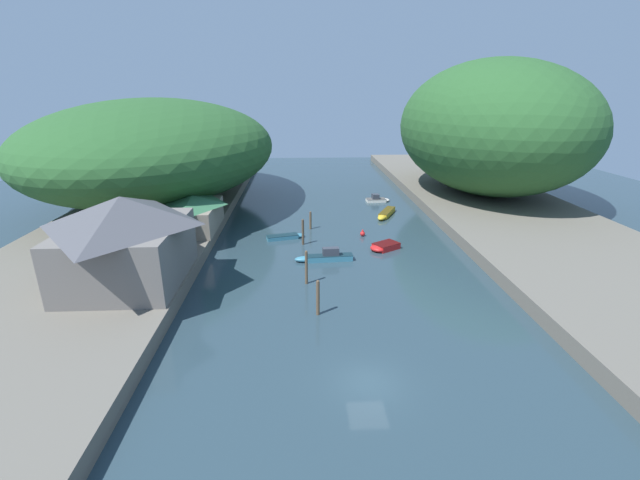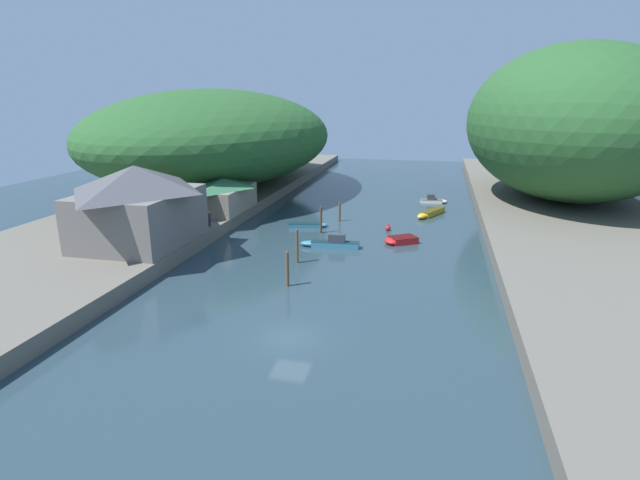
{
  "view_description": "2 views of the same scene",
  "coord_description": "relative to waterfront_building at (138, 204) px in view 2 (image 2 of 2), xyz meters",
  "views": [
    {
      "loc": [
        -4.14,
        -22.31,
        17.53
      ],
      "look_at": [
        -2.21,
        18.46,
        3.15
      ],
      "focal_mm": 24.0,
      "sensor_mm": 36.0,
      "label": 1
    },
    {
      "loc": [
        8.83,
        -28.83,
        15.67
      ],
      "look_at": [
        -1.24,
        14.12,
        2.67
      ],
      "focal_mm": 28.0,
      "sensor_mm": 36.0,
      "label": 2
    }
  ],
  "objects": [
    {
      "name": "mooring_post_nearest",
      "position": [
        16.48,
        -4.49,
        -3.82
      ],
      "size": [
        0.29,
        0.29,
        3.1
      ],
      "color": "brown",
      "rests_on": "water_surface"
    },
    {
      "name": "hillside_left",
      "position": [
        -7.31,
        33.44,
        3.54
      ],
      "size": [
        36.22,
        50.71,
        15.04
      ],
      "color": "#285628",
      "rests_on": "left_bank"
    },
    {
      "name": "mooring_post_fourth",
      "position": [
        15.43,
        12.5,
        -3.78
      ],
      "size": [
        0.29,
        0.29,
        3.17
      ],
      "color": "#4C3D2D",
      "rests_on": "water_surface"
    },
    {
      "name": "mooring_post_farthest",
      "position": [
        16.47,
        18.5,
        -4.15
      ],
      "size": [
        0.29,
        0.29,
        2.43
      ],
      "color": "brown",
      "rests_on": "water_surface"
    },
    {
      "name": "left_bank",
      "position": [
        -6.21,
        16.61,
        -4.68
      ],
      "size": [
        22.0,
        120.0,
        1.4
      ],
      "color": "#666056",
      "rests_on": "ground"
    },
    {
      "name": "boat_red_skiff",
      "position": [
        17.61,
        7.18,
        -4.92
      ],
      "size": [
        6.38,
        1.56,
        1.48
      ],
      "rotation": [
        0.0,
        0.0,
        1.64
      ],
      "color": "teal",
      "rests_on": "water_surface"
    },
    {
      "name": "right_bank",
      "position": [
        44.85,
        16.61,
        -4.68
      ],
      "size": [
        22.0,
        120.0,
        1.4
      ],
      "color": "#666056",
      "rests_on": "ground"
    },
    {
      "name": "mooring_post_second",
      "position": [
        15.65,
        1.52,
        -3.68
      ],
      "size": [
        0.27,
        0.27,
        3.38
      ],
      "color": "brown",
      "rests_on": "water_surface"
    },
    {
      "name": "boat_yellow_tender",
      "position": [
        27.61,
        24.03,
        -5.02
      ],
      "size": [
        3.88,
        6.25,
        0.71
      ],
      "rotation": [
        0.0,
        0.0,
        2.69
      ],
      "color": "gold",
      "rests_on": "water_surface"
    },
    {
      "name": "boat_mid_channel",
      "position": [
        28.03,
        32.78,
        -5.0
      ],
      "size": [
        4.02,
        2.08,
        1.27
      ],
      "rotation": [
        0.0,
        0.0,
        4.81
      ],
      "color": "silver",
      "rests_on": "water_surface"
    },
    {
      "name": "boat_small_dinghy",
      "position": [
        24.71,
        10.3,
        -5.02
      ],
      "size": [
        4.0,
        3.51,
        0.71
      ],
      "rotation": [
        0.0,
        0.0,
        2.15
      ],
      "color": "red",
      "rests_on": "water_surface"
    },
    {
      "name": "channel_buoy_near",
      "position": [
        22.98,
        15.23,
        -5.01
      ],
      "size": [
        0.63,
        0.63,
        0.94
      ],
      "color": "red",
      "rests_on": "water_surface"
    },
    {
      "name": "person_by_boathouse",
      "position": [
        2.49,
        6.29,
        -3.0
      ],
      "size": [
        0.3,
        0.42,
        1.69
      ],
      "rotation": [
        0.0,
        0.0,
        1.36
      ],
      "color": "#282D3D",
      "rests_on": "left_bank"
    },
    {
      "name": "water_surface",
      "position": [
        19.32,
        16.61,
        -5.38
      ],
      "size": [
        130.0,
        130.0,
        0.0
      ],
      "primitive_type": "plane",
      "color": "#283D47",
      "rests_on": "ground"
    },
    {
      "name": "waterfront_building",
      "position": [
        0.0,
        0.0,
        0.0
      ],
      "size": [
        9.92,
        12.13,
        7.68
      ],
      "color": "slate",
      "rests_on": "left_bank"
    },
    {
      "name": "boathouse_shed",
      "position": [
        2.2,
        14.97,
        -1.82
      ],
      "size": [
        6.01,
        10.15,
        4.18
      ],
      "color": "gray",
      "rests_on": "left_bank"
    },
    {
      "name": "person_on_quay",
      "position": [
        3.84,
        7.44,
        -3.0
      ],
      "size": [
        0.35,
        0.44,
        1.69
      ],
      "rotation": [
        0.0,
        0.0,
        1.18
      ],
      "color": "#282D3D",
      "rests_on": "left_bank"
    },
    {
      "name": "hillside_right",
      "position": [
        45.95,
        33.21,
        6.46
      ],
      "size": [
        28.2,
        39.48,
        20.88
      ],
      "color": "#285628",
      "rests_on": "right_bank"
    },
    {
      "name": "boat_open_rowboat",
      "position": [
        13.44,
        14.74,
        -5.12
      ],
      "size": [
        4.95,
        2.42,
        0.52
      ],
      "rotation": [
        0.0,
        0.0,
        4.98
      ],
      "color": "teal",
      "rests_on": "water_surface"
    }
  ]
}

